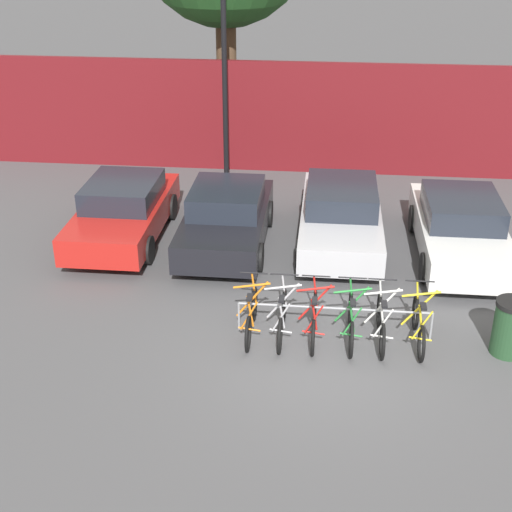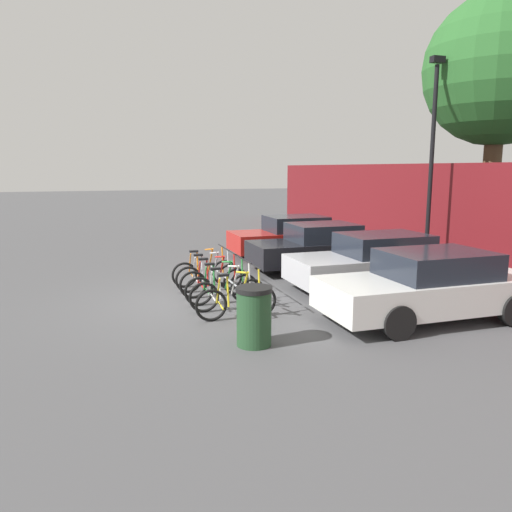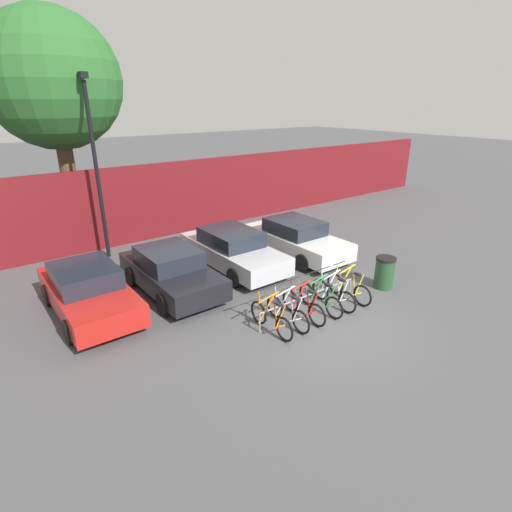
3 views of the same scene
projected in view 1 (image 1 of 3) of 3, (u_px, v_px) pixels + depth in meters
The scene contains 15 objects.
ground_plane at pixel (325, 354), 12.58m from camera, with size 120.00×120.00×0.00m, color #4C4C4F.
hoarding_wall at pixel (333, 119), 20.32m from camera, with size 36.00×0.16×3.19m, color maroon.
bike_rack at pixel (334, 311), 12.95m from camera, with size 3.56×0.04×0.57m.
bicycle_orange at pixel (251, 316), 13.01m from camera, with size 0.68×1.71×1.05m.
bicycle_silver at pixel (282, 318), 12.95m from camera, with size 0.68×1.71×1.05m.
bicycle_red at pixel (314, 320), 12.90m from camera, with size 0.68×1.71×1.05m.
bicycle_green at pixel (351, 322), 12.84m from camera, with size 0.68×1.71×1.05m.
bicycle_white at pixel (381, 323), 12.79m from camera, with size 0.68×1.71×1.05m.
bicycle_yellow at pixel (419, 325), 12.73m from camera, with size 0.68×1.71×1.05m.
car_red at pixel (123, 210), 16.64m from camera, with size 1.91×4.27×1.40m.
car_black at pixel (227, 217), 16.28m from camera, with size 1.91×4.14×1.40m.
car_silver at pixel (341, 215), 16.42m from camera, with size 1.91×4.58×1.40m.
car_white at pixel (460, 227), 15.77m from camera, with size 1.91×4.47×1.40m.
lamp_post at pixel (224, 51), 18.80m from camera, with size 0.24×0.44×6.51m.
trash_bin at pixel (511, 327), 12.40m from camera, with size 0.63×0.63×1.03m.
Camera 1 is at (-0.12, -10.55, 7.18)m, focal length 50.00 mm.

